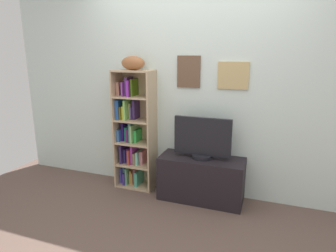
{
  "coord_description": "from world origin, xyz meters",
  "views": [
    {
      "loc": [
        0.86,
        -2.1,
        1.65
      ],
      "look_at": [
        -0.21,
        0.85,
        0.85
      ],
      "focal_mm": 30.88,
      "sensor_mm": 36.0,
      "label": 1
    }
  ],
  "objects_px": {
    "bookshelf": "(133,133)",
    "television": "(202,139)",
    "football": "(133,63)",
    "tv_stand": "(201,179)"
  },
  "relations": [
    {
      "from": "bookshelf",
      "to": "television",
      "type": "xyz_separation_m",
      "value": [
        0.9,
        -0.09,
        0.05
      ]
    },
    {
      "from": "bookshelf",
      "to": "football",
      "type": "height_order",
      "value": "football"
    },
    {
      "from": "television",
      "to": "tv_stand",
      "type": "bearing_deg",
      "value": -90.0
    },
    {
      "from": "football",
      "to": "tv_stand",
      "type": "height_order",
      "value": "football"
    },
    {
      "from": "tv_stand",
      "to": "bookshelf",
      "type": "bearing_deg",
      "value": 174.29
    },
    {
      "from": "tv_stand",
      "to": "football",
      "type": "bearing_deg",
      "value": 175.99
    },
    {
      "from": "television",
      "to": "bookshelf",
      "type": "bearing_deg",
      "value": 174.36
    },
    {
      "from": "tv_stand",
      "to": "television",
      "type": "bearing_deg",
      "value": 90.0
    },
    {
      "from": "bookshelf",
      "to": "football",
      "type": "bearing_deg",
      "value": -34.05
    },
    {
      "from": "bookshelf",
      "to": "tv_stand",
      "type": "bearing_deg",
      "value": -5.71
    }
  ]
}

